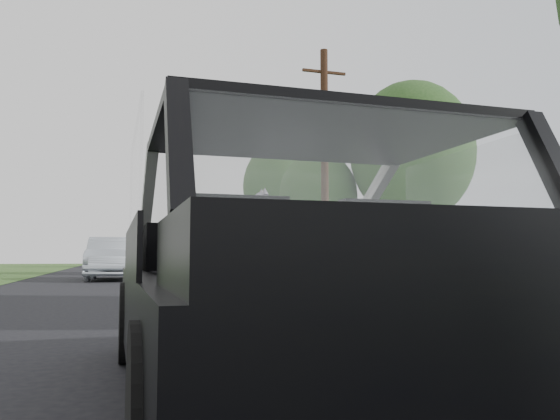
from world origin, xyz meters
TOP-DOWN VIEW (x-y plane):
  - ground at (0.00, 0.00)m, footprint 140.00×140.00m
  - subject_car at (0.00, 0.00)m, footprint 1.80×4.00m
  - dashboard at (0.00, 0.62)m, footprint 1.58×0.45m
  - driver_seat at (-0.40, -0.29)m, footprint 0.50×0.72m
  - passenger_seat at (0.40, -0.29)m, footprint 0.50×0.72m
  - steering_wheel at (-0.40, 0.33)m, footprint 0.36×0.36m
  - cat at (0.23, 0.59)m, footprint 0.59×0.24m
  - guardrail at (4.30, 10.00)m, footprint 0.05×90.00m
  - other_car at (-1.04, 17.30)m, footprint 1.97×4.66m
  - highway_sign at (4.89, 18.19)m, footprint 0.35×1.00m
  - utility_pole at (6.67, 16.26)m, footprint 0.32×0.32m
  - tree_1 at (12.42, 19.57)m, footprint 7.02×7.02m
  - tree_2 at (8.66, 22.18)m, footprint 4.38×4.38m
  - tree_3 at (12.24, 39.44)m, footprint 8.43×8.43m

SIDE VIEW (x-z plane):
  - ground at x=0.00m, z-range 0.00..0.00m
  - guardrail at x=4.30m, z-range 0.42..0.74m
  - subject_car at x=0.00m, z-range 0.00..1.45m
  - other_car at x=-1.04m, z-range 0.00..1.51m
  - dashboard at x=0.00m, z-range 0.70..1.00m
  - driver_seat at x=-0.40m, z-range 0.67..1.09m
  - passenger_seat at x=0.40m, z-range 0.67..1.09m
  - steering_wheel at x=-0.40m, z-range 0.90..0.94m
  - cat at x=0.23m, z-range 0.96..1.21m
  - highway_sign at x=4.89m, z-range 0.00..2.52m
  - tree_2 at x=8.66m, z-range 0.00..5.88m
  - utility_pole at x=6.67m, z-range 0.00..8.87m
  - tree_1 at x=12.42m, z-range 0.00..8.90m
  - tree_3 at x=12.24m, z-range 0.00..10.17m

